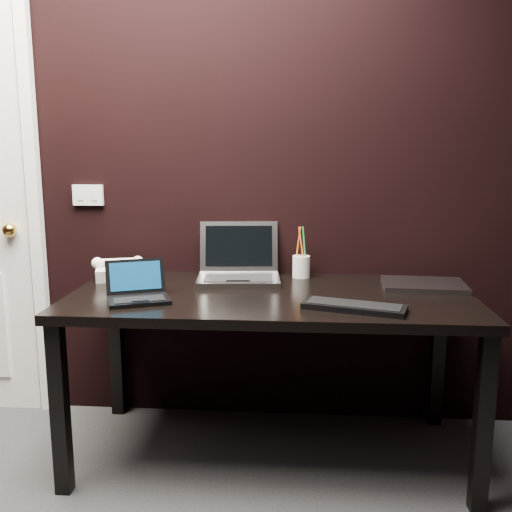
# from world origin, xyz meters

# --- Properties ---
(wall_back) EXTENTS (4.00, 0.00, 4.00)m
(wall_back) POSITION_xyz_m (0.00, 1.80, 1.30)
(wall_back) COLOR black
(wall_back) RESTS_ON ground
(wall_switch) EXTENTS (0.15, 0.02, 0.10)m
(wall_switch) POSITION_xyz_m (-0.62, 1.79, 1.12)
(wall_switch) COLOR silver
(wall_switch) RESTS_ON wall_back
(desk) EXTENTS (1.70, 0.80, 0.74)m
(desk) POSITION_xyz_m (0.30, 1.40, 0.66)
(desk) COLOR black
(desk) RESTS_ON ground
(netbook) EXTENTS (0.30, 0.29, 0.15)m
(netbook) POSITION_xyz_m (-0.23, 1.24, 0.77)
(netbook) COLOR black
(netbook) RESTS_ON desk
(silver_laptop) EXTENTS (0.40, 0.37, 0.26)m
(silver_laptop) POSITION_xyz_m (0.14, 1.63, 0.79)
(silver_laptop) COLOR #9F9FA4
(silver_laptop) RESTS_ON desk
(ext_keyboard) EXTENTS (0.41, 0.24, 0.02)m
(ext_keyboard) POSITION_xyz_m (0.63, 1.17, 0.75)
(ext_keyboard) COLOR black
(ext_keyboard) RESTS_ON desk
(closed_laptop) EXTENTS (0.37, 0.28, 0.02)m
(closed_laptop) POSITION_xyz_m (0.97, 1.55, 0.75)
(closed_laptop) COLOR #99989E
(closed_laptop) RESTS_ON desk
(desk_phone) EXTENTS (0.24, 0.22, 0.12)m
(desk_phone) POSITION_xyz_m (-0.43, 1.62, 0.78)
(desk_phone) COLOR silver
(desk_phone) RESTS_ON desk
(mobile_phone) EXTENTS (0.06, 0.05, 0.09)m
(mobile_phone) POSITION_xyz_m (-0.40, 1.49, 0.78)
(mobile_phone) COLOR black
(mobile_phone) RESTS_ON desk
(pen_cup) EXTENTS (0.11, 0.11, 0.24)m
(pen_cup) POSITION_xyz_m (0.43, 1.72, 0.80)
(pen_cup) COLOR silver
(pen_cup) RESTS_ON desk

